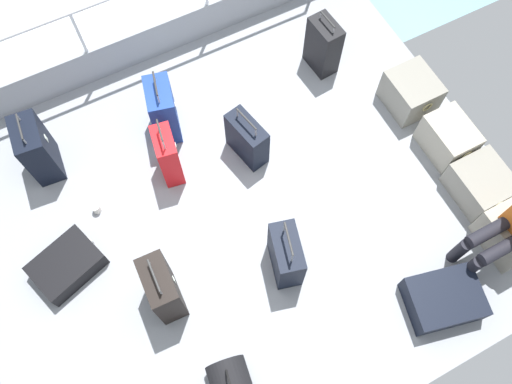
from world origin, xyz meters
name	(u,v)px	position (x,y,z in m)	size (l,w,h in m)	color
ground_plane	(242,212)	(0.00, 0.00, -0.03)	(4.40, 5.20, 0.06)	gray
gunwale_port	(152,41)	(-2.17, 0.00, 0.23)	(0.06, 5.20, 0.45)	gray
railing_port	(142,4)	(-2.17, 0.00, 0.78)	(0.04, 4.20, 1.02)	silver
cargo_crate_0	(411,92)	(-0.30, 2.16, 0.20)	(0.55, 0.46, 0.40)	gray
cargo_crate_1	(448,138)	(0.34, 2.18, 0.20)	(0.56, 0.39, 0.40)	#9E9989
cargo_crate_2	(480,184)	(0.90, 2.18, 0.17)	(0.58, 0.48, 0.34)	gray
suitcase_0	(37,149)	(-1.37, -1.53, 0.35)	(0.46, 0.30, 0.78)	black
suitcase_1	(163,289)	(0.47, -0.99, 0.36)	(0.46, 0.26, 0.81)	black
suitcase_2	(247,139)	(-0.56, 0.35, 0.27)	(0.49, 0.30, 0.65)	black
suitcase_3	(286,255)	(0.68, 0.11, 0.29)	(0.51, 0.35, 0.76)	black
suitcase_4	(168,156)	(-0.72, -0.43, 0.33)	(0.38, 0.25, 0.83)	red
suitcase_5	(67,265)	(-0.23, -1.71, 0.10)	(0.61, 0.71, 0.21)	black
suitcase_6	(323,46)	(-1.18, 1.59, 0.32)	(0.39, 0.25, 0.73)	black
suitcase_7	(444,299)	(1.66, 1.21, 0.13)	(0.63, 0.74, 0.25)	black
suitcase_8	(163,110)	(-1.21, -0.27, 0.34)	(0.47, 0.35, 0.81)	navy
paper_cup	(96,209)	(-0.66, -1.27, 0.05)	(0.08, 0.08, 0.10)	white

